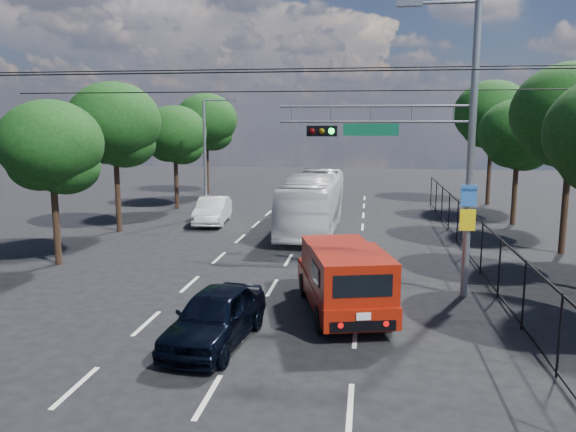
% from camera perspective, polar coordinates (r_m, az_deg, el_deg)
% --- Properties ---
extents(ground, '(120.00, 120.00, 0.00)m').
position_cam_1_polar(ground, '(12.60, -8.12, -17.70)').
color(ground, black).
rests_on(ground, ground).
extents(lane_markings, '(6.12, 38.00, 0.01)m').
position_cam_1_polar(lane_markings, '(25.60, 0.67, -3.42)').
color(lane_markings, beige).
rests_on(lane_markings, ground).
extents(signal_mast, '(6.43, 0.39, 9.50)m').
position_cam_1_polar(signal_mast, '(18.84, 14.50, 7.70)').
color(signal_mast, slate).
rests_on(signal_mast, ground).
extents(streetlight_left, '(2.09, 0.22, 7.08)m').
position_cam_1_polar(streetlight_left, '(34.15, -8.18, 6.42)').
color(streetlight_left, slate).
rests_on(streetlight_left, ground).
extents(utility_wires, '(22.00, 5.04, 0.74)m').
position_cam_1_polar(utility_wires, '(19.89, -1.30, 13.82)').
color(utility_wires, black).
rests_on(utility_wires, ground).
extents(fence_right, '(0.06, 34.03, 2.00)m').
position_cam_1_polar(fence_right, '(23.78, 18.55, -2.39)').
color(fence_right, black).
rests_on(fence_right, ground).
extents(tree_right_c, '(5.10, 5.10, 8.29)m').
position_cam_1_polar(tree_right_c, '(27.14, 26.90, 8.50)').
color(tree_right_c, black).
rests_on(tree_right_c, ground).
extents(tree_right_d, '(4.32, 4.32, 7.02)m').
position_cam_1_polar(tree_right_d, '(33.77, 22.36, 7.32)').
color(tree_right_d, black).
rests_on(tree_right_d, ground).
extents(tree_right_e, '(5.28, 5.28, 8.58)m').
position_cam_1_polar(tree_right_e, '(41.60, 20.05, 9.24)').
color(tree_right_e, black).
rests_on(tree_right_e, ground).
extents(tree_left_b, '(4.08, 4.08, 6.63)m').
position_cam_1_polar(tree_left_b, '(24.22, -22.85, 6.05)').
color(tree_left_b, black).
rests_on(tree_left_b, ground).
extents(tree_left_c, '(4.80, 4.80, 7.80)m').
position_cam_1_polar(tree_left_c, '(30.67, -17.17, 8.47)').
color(tree_left_c, black).
rests_on(tree_left_c, ground).
extents(tree_left_d, '(4.20, 4.20, 6.83)m').
position_cam_1_polar(tree_left_d, '(37.94, -11.38, 7.81)').
color(tree_left_d, black).
rests_on(tree_left_d, ground).
extents(tree_left_e, '(4.92, 4.92, 7.99)m').
position_cam_1_polar(tree_left_e, '(45.60, -8.27, 9.18)').
color(tree_left_e, black).
rests_on(tree_left_e, ground).
extents(red_pickup, '(3.34, 5.98, 2.11)m').
position_cam_1_polar(red_pickup, '(17.12, 5.62, -6.17)').
color(red_pickup, black).
rests_on(red_pickup, ground).
extents(navy_hatchback, '(2.25, 4.48, 1.47)m').
position_cam_1_polar(navy_hatchback, '(15.00, -7.42, -10.08)').
color(navy_hatchback, black).
rests_on(navy_hatchback, ground).
extents(white_bus, '(2.70, 10.87, 3.02)m').
position_cam_1_polar(white_bus, '(30.07, 2.59, 1.43)').
color(white_bus, silver).
rests_on(white_bus, ground).
extents(white_van, '(2.04, 4.67, 1.49)m').
position_cam_1_polar(white_van, '(32.28, -7.66, 0.55)').
color(white_van, silver).
rests_on(white_van, ground).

